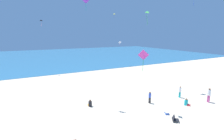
{
  "coord_description": "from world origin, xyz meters",
  "views": [
    {
      "loc": [
        -8.56,
        -8.83,
        7.95
      ],
      "look_at": [
        0.0,
        7.31,
        4.08
      ],
      "focal_mm": 27.16,
      "sensor_mm": 36.0,
      "label": 1
    }
  ],
  "objects_px": {
    "cooler_box": "(167,113)",
    "kite_yellow": "(114,14)",
    "kite_green": "(148,12)",
    "person_0": "(180,91)",
    "person_1": "(150,97)",
    "person_4": "(90,104)",
    "beach_chair_near_camera": "(175,119)",
    "person_3": "(209,94)",
    "kite_magenta": "(143,55)",
    "kite_purple": "(86,0)",
    "person_5": "(186,103)",
    "kite_white": "(120,42)",
    "kite_black": "(41,20)"
  },
  "relations": [
    {
      "from": "kite_magenta",
      "to": "person_4",
      "type": "bearing_deg",
      "value": 104.26
    },
    {
      "from": "kite_white",
      "to": "kite_magenta",
      "type": "relative_size",
      "value": 0.58
    },
    {
      "from": "kite_green",
      "to": "kite_purple",
      "type": "relative_size",
      "value": 0.89
    },
    {
      "from": "kite_purple",
      "to": "kite_magenta",
      "type": "distance_m",
      "value": 9.33
    },
    {
      "from": "person_3",
      "to": "person_5",
      "type": "relative_size",
      "value": 2.15
    },
    {
      "from": "person_5",
      "to": "kite_purple",
      "type": "bearing_deg",
      "value": -149.55
    },
    {
      "from": "cooler_box",
      "to": "kite_magenta",
      "type": "bearing_deg",
      "value": -161.67
    },
    {
      "from": "person_3",
      "to": "person_5",
      "type": "bearing_deg",
      "value": -2.7
    },
    {
      "from": "kite_yellow",
      "to": "kite_magenta",
      "type": "bearing_deg",
      "value": -114.67
    },
    {
      "from": "person_4",
      "to": "kite_yellow",
      "type": "bearing_deg",
      "value": -35.17
    },
    {
      "from": "kite_black",
      "to": "kite_yellow",
      "type": "xyz_separation_m",
      "value": [
        17.49,
        2.65,
        2.38
      ]
    },
    {
      "from": "person_5",
      "to": "kite_green",
      "type": "height_order",
      "value": "kite_green"
    },
    {
      "from": "kite_green",
      "to": "beach_chair_near_camera",
      "type": "bearing_deg",
      "value": -77.61
    },
    {
      "from": "cooler_box",
      "to": "kite_black",
      "type": "relative_size",
      "value": 0.42
    },
    {
      "from": "beach_chair_near_camera",
      "to": "person_3",
      "type": "bearing_deg",
      "value": 50.68
    },
    {
      "from": "kite_green",
      "to": "kite_yellow",
      "type": "bearing_deg",
      "value": 68.22
    },
    {
      "from": "kite_black",
      "to": "kite_yellow",
      "type": "relative_size",
      "value": 1.36
    },
    {
      "from": "kite_yellow",
      "to": "kite_white",
      "type": "distance_m",
      "value": 10.04
    },
    {
      "from": "person_5",
      "to": "kite_purple",
      "type": "xyz_separation_m",
      "value": [
        -9.68,
        5.67,
        11.11
      ]
    },
    {
      "from": "beach_chair_near_camera",
      "to": "person_0",
      "type": "distance_m",
      "value": 6.73
    },
    {
      "from": "person_4",
      "to": "kite_black",
      "type": "relative_size",
      "value": 0.57
    },
    {
      "from": "kite_black",
      "to": "person_4",
      "type": "bearing_deg",
      "value": -83.29
    },
    {
      "from": "person_0",
      "to": "person_1",
      "type": "xyz_separation_m",
      "value": [
        -4.6,
        0.37,
        -0.07
      ]
    },
    {
      "from": "person_3",
      "to": "kite_purple",
      "type": "relative_size",
      "value": 1.17
    },
    {
      "from": "person_1",
      "to": "cooler_box",
      "type": "bearing_deg",
      "value": -109.53
    },
    {
      "from": "person_0",
      "to": "kite_green",
      "type": "bearing_deg",
      "value": -165.79
    },
    {
      "from": "person_0",
      "to": "kite_green",
      "type": "height_order",
      "value": "kite_green"
    },
    {
      "from": "person_3",
      "to": "person_4",
      "type": "relative_size",
      "value": 2.18
    },
    {
      "from": "person_0",
      "to": "kite_black",
      "type": "relative_size",
      "value": 1.08
    },
    {
      "from": "person_0",
      "to": "kite_yellow",
      "type": "distance_m",
      "value": 28.19
    },
    {
      "from": "person_0",
      "to": "person_1",
      "type": "relative_size",
      "value": 1.08
    },
    {
      "from": "kite_white",
      "to": "kite_magenta",
      "type": "distance_m",
      "value": 24.77
    },
    {
      "from": "beach_chair_near_camera",
      "to": "person_3",
      "type": "relative_size",
      "value": 0.48
    },
    {
      "from": "kite_green",
      "to": "person_4",
      "type": "bearing_deg",
      "value": 146.49
    },
    {
      "from": "person_3",
      "to": "person_4",
      "type": "height_order",
      "value": "person_3"
    },
    {
      "from": "cooler_box",
      "to": "person_4",
      "type": "distance_m",
      "value": 8.26
    },
    {
      "from": "person_0",
      "to": "person_4",
      "type": "xyz_separation_m",
      "value": [
        -11.08,
        2.83,
        -0.59
      ]
    },
    {
      "from": "kite_black",
      "to": "kite_white",
      "type": "relative_size",
      "value": 1.48
    },
    {
      "from": "cooler_box",
      "to": "kite_green",
      "type": "bearing_deg",
      "value": 120.23
    },
    {
      "from": "cooler_box",
      "to": "kite_purple",
      "type": "relative_size",
      "value": 0.4
    },
    {
      "from": "person_3",
      "to": "kite_black",
      "type": "bearing_deg",
      "value": -50.1
    },
    {
      "from": "cooler_box",
      "to": "person_3",
      "type": "distance_m",
      "value": 6.72
    },
    {
      "from": "cooler_box",
      "to": "kite_yellow",
      "type": "bearing_deg",
      "value": 72.09
    },
    {
      "from": "person_0",
      "to": "kite_white",
      "type": "bearing_deg",
      "value": 94.46
    },
    {
      "from": "kite_purple",
      "to": "kite_magenta",
      "type": "height_order",
      "value": "kite_purple"
    },
    {
      "from": "person_5",
      "to": "kite_yellow",
      "type": "relative_size",
      "value": 0.78
    },
    {
      "from": "person_0",
      "to": "kite_white",
      "type": "height_order",
      "value": "kite_white"
    },
    {
      "from": "beach_chair_near_camera",
      "to": "kite_white",
      "type": "xyz_separation_m",
      "value": [
        7.09,
        22.12,
        5.96
      ]
    },
    {
      "from": "kite_green",
      "to": "kite_yellow",
      "type": "height_order",
      "value": "kite_yellow"
    },
    {
      "from": "kite_white",
      "to": "kite_magenta",
      "type": "xyz_separation_m",
      "value": [
        -11.08,
        -22.15,
        0.16
      ]
    }
  ]
}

